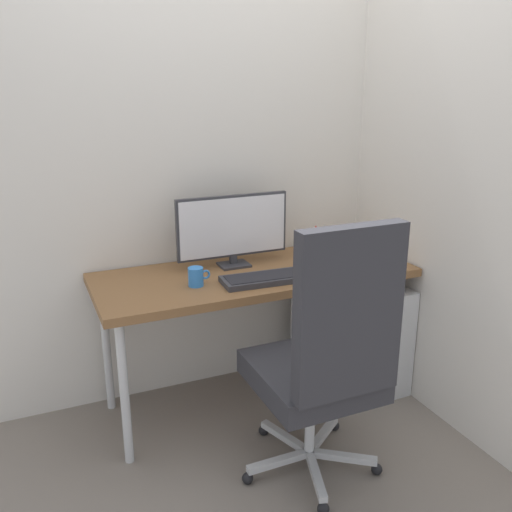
{
  "coord_description": "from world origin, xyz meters",
  "views": [
    {
      "loc": [
        -1.05,
        -2.42,
        1.65
      ],
      "look_at": [
        -0.02,
        -0.06,
        0.84
      ],
      "focal_mm": 38.9,
      "sensor_mm": 36.0,
      "label": 1
    }
  ],
  "objects_px": {
    "keyboard": "(270,278)",
    "mouse": "(327,264)",
    "coffee_mug": "(196,277)",
    "office_chair": "(325,357)",
    "notebook": "(359,256)",
    "filing_cabinet": "(350,334)",
    "monitor": "(233,228)",
    "pen_holder": "(320,249)"
  },
  "relations": [
    {
      "from": "keyboard",
      "to": "pen_holder",
      "type": "height_order",
      "value": "pen_holder"
    },
    {
      "from": "mouse",
      "to": "pen_holder",
      "type": "relative_size",
      "value": 0.51
    },
    {
      "from": "keyboard",
      "to": "mouse",
      "type": "height_order",
      "value": "mouse"
    },
    {
      "from": "coffee_mug",
      "to": "filing_cabinet",
      "type": "bearing_deg",
      "value": 2.52
    },
    {
      "from": "office_chair",
      "to": "notebook",
      "type": "relative_size",
      "value": 6.86
    },
    {
      "from": "office_chair",
      "to": "pen_holder",
      "type": "xyz_separation_m",
      "value": [
        0.4,
        0.76,
        0.19
      ]
    },
    {
      "from": "notebook",
      "to": "coffee_mug",
      "type": "xyz_separation_m",
      "value": [
        -0.94,
        -0.06,
        0.03
      ]
    },
    {
      "from": "notebook",
      "to": "keyboard",
      "type": "bearing_deg",
      "value": 171.14
    },
    {
      "from": "pen_holder",
      "to": "notebook",
      "type": "relative_size",
      "value": 1.07
    },
    {
      "from": "office_chair",
      "to": "coffee_mug",
      "type": "distance_m",
      "value": 0.73
    },
    {
      "from": "keyboard",
      "to": "notebook",
      "type": "distance_m",
      "value": 0.61
    },
    {
      "from": "office_chair",
      "to": "monitor",
      "type": "relative_size",
      "value": 1.98
    },
    {
      "from": "keyboard",
      "to": "mouse",
      "type": "xyz_separation_m",
      "value": [
        0.35,
        0.06,
        0.01
      ]
    },
    {
      "from": "monitor",
      "to": "pen_holder",
      "type": "relative_size",
      "value": 3.24
    },
    {
      "from": "office_chair",
      "to": "keyboard",
      "type": "bearing_deg",
      "value": 89.79
    },
    {
      "from": "office_chair",
      "to": "monitor",
      "type": "distance_m",
      "value": 0.9
    },
    {
      "from": "keyboard",
      "to": "pen_holder",
      "type": "relative_size",
      "value": 2.62
    },
    {
      "from": "monitor",
      "to": "coffee_mug",
      "type": "xyz_separation_m",
      "value": [
        -0.27,
        -0.21,
        -0.16
      ]
    },
    {
      "from": "mouse",
      "to": "coffee_mug",
      "type": "height_order",
      "value": "coffee_mug"
    },
    {
      "from": "monitor",
      "to": "notebook",
      "type": "bearing_deg",
      "value": -13.19
    },
    {
      "from": "mouse",
      "to": "pen_holder",
      "type": "xyz_separation_m",
      "value": [
        0.05,
        0.17,
        0.03
      ]
    },
    {
      "from": "keyboard",
      "to": "notebook",
      "type": "height_order",
      "value": "keyboard"
    },
    {
      "from": "office_chair",
      "to": "coffee_mug",
      "type": "height_order",
      "value": "office_chair"
    },
    {
      "from": "monitor",
      "to": "pen_holder",
      "type": "bearing_deg",
      "value": -7.07
    },
    {
      "from": "filing_cabinet",
      "to": "mouse",
      "type": "xyz_separation_m",
      "value": [
        -0.2,
        -0.06,
        0.46
      ]
    },
    {
      "from": "filing_cabinet",
      "to": "mouse",
      "type": "relative_size",
      "value": 6.46
    },
    {
      "from": "coffee_mug",
      "to": "pen_holder",
      "type": "bearing_deg",
      "value": 11.54
    },
    {
      "from": "monitor",
      "to": "filing_cabinet",
      "type": "bearing_deg",
      "value": -15.33
    },
    {
      "from": "office_chair",
      "to": "notebook",
      "type": "xyz_separation_m",
      "value": [
        0.59,
        0.67,
        0.16
      ]
    },
    {
      "from": "filing_cabinet",
      "to": "monitor",
      "type": "xyz_separation_m",
      "value": [
        -0.63,
        0.17,
        0.64
      ]
    },
    {
      "from": "keyboard",
      "to": "coffee_mug",
      "type": "height_order",
      "value": "coffee_mug"
    },
    {
      "from": "office_chair",
      "to": "mouse",
      "type": "height_order",
      "value": "office_chair"
    },
    {
      "from": "office_chair",
      "to": "keyboard",
      "type": "height_order",
      "value": "office_chair"
    },
    {
      "from": "filing_cabinet",
      "to": "keyboard",
      "type": "xyz_separation_m",
      "value": [
        -0.55,
        -0.12,
        0.45
      ]
    },
    {
      "from": "filing_cabinet",
      "to": "pen_holder",
      "type": "distance_m",
      "value": 0.52
    },
    {
      "from": "notebook",
      "to": "pen_holder",
      "type": "bearing_deg",
      "value": 131.33
    },
    {
      "from": "mouse",
      "to": "coffee_mug",
      "type": "bearing_deg",
      "value": -163.19
    },
    {
      "from": "mouse",
      "to": "notebook",
      "type": "height_order",
      "value": "mouse"
    },
    {
      "from": "coffee_mug",
      "to": "monitor",
      "type": "bearing_deg",
      "value": 38.36
    },
    {
      "from": "filing_cabinet",
      "to": "pen_holder",
      "type": "height_order",
      "value": "pen_holder"
    },
    {
      "from": "notebook",
      "to": "coffee_mug",
      "type": "distance_m",
      "value": 0.94
    },
    {
      "from": "mouse",
      "to": "coffee_mug",
      "type": "distance_m",
      "value": 0.69
    }
  ]
}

